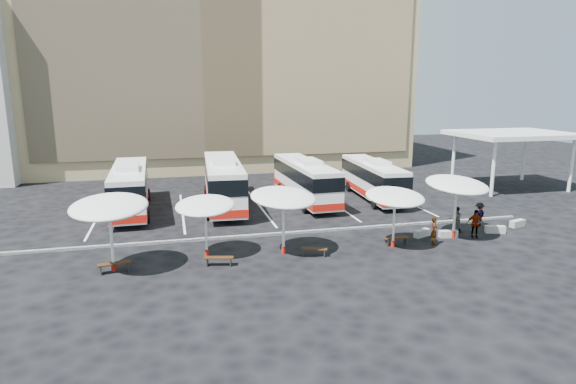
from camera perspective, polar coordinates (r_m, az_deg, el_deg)
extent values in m
plane|color=black|center=(30.23, -0.49, -5.34)|extent=(120.00, 120.00, 0.00)
cube|color=tan|center=(60.52, -7.77, 15.27)|extent=(42.00, 18.00, 25.00)
cube|color=tan|center=(51.48, -6.61, 15.31)|extent=(40.00, 0.30, 20.00)
cube|color=white|center=(49.03, 25.09, 6.23)|extent=(10.00, 8.00, 0.40)
cylinder|color=white|center=(44.53, 23.16, 2.53)|extent=(0.30, 0.30, 4.80)
cylinder|color=white|center=(49.73, 30.57, 2.73)|extent=(0.30, 0.30, 4.80)
cylinder|color=white|center=(49.40, 19.02, 3.70)|extent=(0.30, 0.30, 4.80)
cylinder|color=white|center=(54.13, 26.19, 3.81)|extent=(0.30, 0.30, 4.80)
cube|color=black|center=(30.67, -0.70, -4.93)|extent=(34.00, 0.25, 0.15)
cube|color=white|center=(37.57, -21.60, -2.71)|extent=(0.15, 12.00, 0.01)
cube|color=white|center=(37.19, -12.42, -2.27)|extent=(0.15, 12.00, 0.01)
cube|color=white|center=(37.77, -3.29, -1.78)|extent=(0.15, 12.00, 0.01)
cube|color=white|center=(39.27, 5.35, -1.27)|extent=(0.15, 12.00, 0.01)
cube|color=white|center=(41.59, 13.19, -0.79)|extent=(0.15, 12.00, 0.01)
cube|color=white|center=(38.04, -18.23, 0.61)|extent=(2.76, 11.62, 2.89)
cube|color=black|center=(37.93, -18.29, 1.46)|extent=(2.82, 11.68, 1.06)
cube|color=red|center=(38.25, -18.12, -0.95)|extent=(2.82, 11.68, 0.53)
cube|color=red|center=(43.84, -17.87, 1.13)|extent=(2.47, 0.27, 1.35)
cube|color=white|center=(36.81, -18.45, 2.81)|extent=(1.63, 2.93, 0.38)
cylinder|color=black|center=(41.69, -19.57, -0.48)|extent=(0.37, 0.97, 0.96)
cylinder|color=black|center=(41.57, -16.27, -0.29)|extent=(0.37, 0.97, 0.96)
cylinder|color=black|center=(34.68, -20.31, -2.99)|extent=(0.37, 0.97, 0.96)
cylinder|color=black|center=(34.54, -16.34, -2.78)|extent=(0.37, 0.97, 0.96)
cube|color=white|center=(38.09, -7.67, 1.32)|extent=(3.22, 12.45, 3.08)
cube|color=black|center=(37.98, -7.70, 2.24)|extent=(3.29, 12.52, 1.13)
cube|color=red|center=(38.32, -7.63, -0.34)|extent=(3.29, 12.52, 0.57)
cube|color=red|center=(44.29, -8.10, 1.81)|extent=(2.64, 0.35, 1.44)
cube|color=white|center=(36.79, -7.66, 3.70)|extent=(1.81, 3.17, 0.41)
cylinder|color=black|center=(41.87, -9.65, 0.16)|extent=(0.41, 1.05, 1.03)
cylinder|color=black|center=(41.99, -6.15, 0.30)|extent=(0.41, 1.05, 1.03)
cylinder|color=black|center=(34.36, -9.36, -2.46)|extent=(0.41, 1.05, 1.03)
cylinder|color=black|center=(34.50, -5.09, -2.28)|extent=(0.41, 1.05, 1.03)
cube|color=white|center=(39.37, 2.02, 1.53)|extent=(2.70, 11.35, 2.82)
cube|color=black|center=(39.27, 2.03, 2.33)|extent=(2.76, 11.41, 1.03)
cube|color=red|center=(39.58, 2.01, 0.05)|extent=(2.76, 11.41, 0.52)
cube|color=red|center=(44.82, -0.16, 1.92)|extent=(2.41, 0.26, 1.32)
cube|color=white|center=(38.22, 2.47, 3.63)|extent=(1.59, 2.87, 0.38)
cylinder|color=black|center=(42.42, -0.85, 0.43)|extent=(0.36, 0.95, 0.94)
cylinder|color=black|center=(43.06, 2.18, 0.60)|extent=(0.36, 0.95, 0.94)
cylinder|color=black|center=(35.81, 2.03, -1.78)|extent=(0.36, 0.95, 0.94)
cylinder|color=black|center=(36.57, 5.55, -1.54)|extent=(0.36, 0.95, 0.94)
cube|color=white|center=(41.01, 10.02, 1.62)|extent=(2.85, 10.72, 2.65)
cube|color=black|center=(40.91, 10.05, 2.35)|extent=(2.90, 10.78, 0.97)
cube|color=red|center=(41.19, 9.97, 0.29)|extent=(2.90, 10.78, 0.49)
cube|color=red|center=(46.05, 7.72, 2.00)|extent=(2.27, 0.31, 1.24)
cube|color=white|center=(39.95, 10.53, 3.51)|extent=(1.57, 2.73, 0.35)
cylinder|color=black|center=(43.76, 7.21, 0.66)|extent=(0.36, 0.90, 0.88)
cylinder|color=black|center=(44.47, 9.92, 0.76)|extent=(0.36, 0.90, 0.88)
cylinder|color=black|center=(37.65, 10.22, -1.32)|extent=(0.36, 0.90, 0.88)
cylinder|color=black|center=(38.47, 13.31, -1.17)|extent=(0.36, 0.90, 0.88)
cylinder|color=white|center=(25.78, -20.18, -5.35)|extent=(0.17, 0.17, 3.33)
cylinder|color=red|center=(26.23, -19.95, -8.36)|extent=(0.27, 0.27, 0.44)
ellipsoid|color=white|center=(25.34, -20.46, -1.62)|extent=(4.25, 4.30, 1.14)
cylinder|color=white|center=(26.85, -9.69, -4.62)|extent=(0.16, 0.16, 2.84)
cylinder|color=red|center=(27.22, -9.60, -7.10)|extent=(0.26, 0.26, 0.38)
ellipsoid|color=white|center=(26.47, -9.81, -1.58)|extent=(3.98, 4.01, 0.97)
cylinder|color=white|center=(26.78, -0.55, -4.09)|extent=(0.19, 0.19, 3.20)
cylinder|color=red|center=(27.20, -0.54, -6.89)|extent=(0.30, 0.30, 0.43)
ellipsoid|color=white|center=(26.37, -0.56, -0.64)|extent=(4.67, 4.70, 1.09)
cylinder|color=white|center=(28.59, 12.43, -3.56)|extent=(0.15, 0.15, 2.97)
cylinder|color=red|center=(28.96, 12.32, -6.01)|extent=(0.24, 0.24, 0.40)
ellipsoid|color=white|center=(28.22, 12.57, -0.55)|extent=(3.73, 3.77, 1.02)
cylinder|color=white|center=(31.35, 19.18, -2.25)|extent=(0.19, 0.19, 3.31)
cylinder|color=red|center=(31.72, 19.00, -4.76)|extent=(0.29, 0.29, 0.44)
ellipsoid|color=white|center=(30.99, 19.39, 0.82)|extent=(4.54, 4.57, 1.14)
cube|color=black|center=(25.98, -19.89, -7.98)|extent=(1.68, 0.68, 0.07)
cube|color=black|center=(26.06, -21.29, -8.61)|extent=(0.13, 0.42, 0.43)
cube|color=black|center=(26.10, -18.41, -8.37)|extent=(0.13, 0.42, 0.43)
cube|color=black|center=(25.61, -8.20, -7.71)|extent=(1.58, 0.75, 0.06)
cube|color=black|center=(25.78, -9.55, -8.18)|extent=(0.15, 0.39, 0.41)
cube|color=black|center=(25.62, -6.82, -8.22)|extent=(0.15, 0.39, 0.41)
cube|color=black|center=(26.79, 3.10, -6.75)|extent=(1.50, 0.87, 0.06)
cube|color=black|center=(26.91, 1.85, -7.15)|extent=(0.18, 0.37, 0.39)
cube|color=black|center=(26.84, 4.34, -7.23)|extent=(0.18, 0.37, 0.39)
cube|color=black|center=(29.31, 12.71, -5.33)|extent=(1.51, 0.42, 0.06)
cube|color=black|center=(29.13, 11.62, -5.87)|extent=(0.06, 0.38, 0.40)
cube|color=black|center=(29.64, 13.74, -5.65)|extent=(0.06, 0.38, 0.40)
cube|color=#969691|center=(31.39, 15.59, -4.71)|extent=(1.25, 0.83, 0.45)
cube|color=#969691|center=(31.72, 18.44, -4.73)|extent=(1.18, 0.51, 0.43)
cube|color=#969691|center=(33.74, 23.34, -4.09)|extent=(1.29, 0.79, 0.46)
cube|color=#969691|center=(35.85, 25.55, -3.38)|extent=(1.27, 0.74, 0.45)
imported|color=black|center=(29.75, 16.95, -4.48)|extent=(0.69, 0.73, 1.69)
imported|color=black|center=(32.82, 19.29, -3.10)|extent=(0.94, 0.80, 1.68)
imported|color=black|center=(32.03, 21.30, -3.53)|extent=(1.13, 0.74, 1.78)
imported|color=black|center=(34.78, 21.70, -2.49)|extent=(1.21, 0.98, 1.63)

